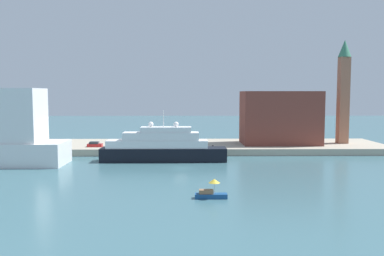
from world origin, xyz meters
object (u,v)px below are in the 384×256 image
object	(u,v)px
small_motorboat	(211,192)
harbor_building	(280,118)
mooring_bollard	(213,147)
person_figure	(115,143)
bell_tower	(344,88)
parked_car	(95,145)
large_yacht	(162,147)

from	to	relation	value
small_motorboat	harbor_building	bearing A→B (deg)	66.73
harbor_building	mooring_bollard	xyz separation A→B (m)	(-18.99, -9.77, -6.77)
small_motorboat	person_figure	xyz separation A→B (m)	(-22.83, 47.99, 1.48)
harbor_building	bell_tower	bearing A→B (deg)	3.03
small_motorboat	harbor_building	size ratio (longest dim) A/B	0.23
harbor_building	person_figure	bearing A→B (deg)	-176.07
small_motorboat	bell_tower	xyz separation A→B (m)	(39.60, 52.00, 16.11)
harbor_building	parked_car	distance (m)	50.16
bell_tower	mooring_bollard	world-z (taller)	bell_tower
parked_car	bell_tower	bearing A→B (deg)	5.83
harbor_building	mooring_bollard	world-z (taller)	harbor_building
large_yacht	mooring_bollard	size ratio (longest dim) A/B	34.04
small_motorboat	parked_car	world-z (taller)	parked_car
person_figure	large_yacht	bearing A→B (deg)	-48.19
harbor_building	bell_tower	size ratio (longest dim) A/B	0.73
person_figure	harbor_building	bearing A→B (deg)	3.93
small_motorboat	person_figure	distance (m)	53.16
large_yacht	parked_car	size ratio (longest dim) A/B	7.52
person_figure	parked_car	bearing A→B (deg)	-148.31
small_motorboat	person_figure	bearing A→B (deg)	115.44
person_figure	mooring_bollard	bearing A→B (deg)	-14.56
small_motorboat	bell_tower	size ratio (longest dim) A/B	0.17
parked_car	person_figure	world-z (taller)	person_figure
parked_car	large_yacht	bearing A→B (deg)	-34.19
harbor_building	small_motorboat	bearing A→B (deg)	-113.27
large_yacht	bell_tower	distance (m)	54.30
bell_tower	harbor_building	bearing A→B (deg)	-176.97
large_yacht	mooring_bollard	bearing A→B (deg)	34.76
large_yacht	harbor_building	bearing A→B (deg)	30.32
parked_car	mooring_bollard	world-z (taller)	parked_car
small_motorboat	harbor_building	distance (m)	56.14
small_motorboat	parked_car	distance (m)	52.84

